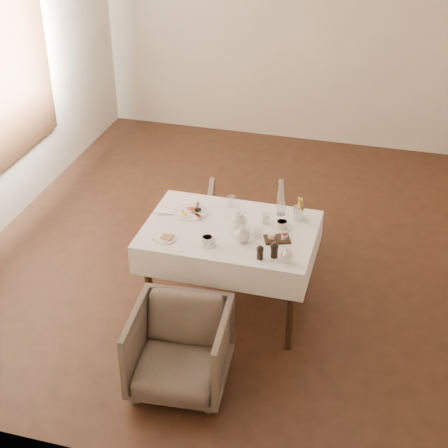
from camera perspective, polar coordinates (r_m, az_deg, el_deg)
table at (r=5.17m, az=0.49°, el=-1.46°), size 1.28×0.88×0.75m
armchair_near at (r=4.73m, az=-3.70°, el=-10.35°), size 0.70×0.71×0.60m
armchair_far at (r=6.02m, az=1.78°, el=-0.01°), size 0.79×0.80×0.62m
breakfast_plate at (r=5.31m, az=-2.77°, el=1.03°), size 0.27×0.27×0.03m
side_plate at (r=5.00m, az=-4.97°, el=-1.22°), size 0.17×0.16×0.02m
teapot_centre at (r=5.08m, az=1.18°, el=0.34°), size 0.18×0.14×0.14m
teapot_front at (r=4.93m, az=1.50°, el=-0.82°), size 0.16×0.13×0.13m
creamer at (r=5.17m, az=3.48°, el=0.49°), size 0.08×0.08×0.07m
teacup_near at (r=4.92m, az=-1.39°, el=-1.40°), size 0.12×0.12×0.06m
teacup_far at (r=5.11m, az=4.83°, el=-0.12°), size 0.13×0.13×0.06m
glass_left at (r=5.38m, az=0.62°, el=1.91°), size 0.07×0.07×0.09m
glass_mid at (r=4.99m, az=2.87°, el=-0.65°), size 0.08×0.08×0.09m
glass_right at (r=5.28m, az=4.77°, el=1.26°), size 0.09×0.09×0.10m
condiment_board at (r=4.98m, az=4.42°, el=-1.19°), size 0.22×0.18×0.05m
pepper_mill_left at (r=4.76m, az=3.01°, el=-2.36°), size 0.06×0.06×0.11m
pepper_mill_right at (r=4.78m, az=4.20°, el=-2.16°), size 0.07×0.07×0.12m
silver_pot at (r=4.74m, az=5.25°, el=-2.60°), size 0.12×0.11×0.11m
fries_cup at (r=5.22m, az=6.26°, el=1.21°), size 0.08×0.08×0.18m
cutlery_fork at (r=5.30m, az=-4.91°, el=0.82°), size 0.20×0.03×0.00m
cutlery_knife at (r=5.29m, az=-4.62°, el=0.75°), size 0.16×0.08×0.00m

